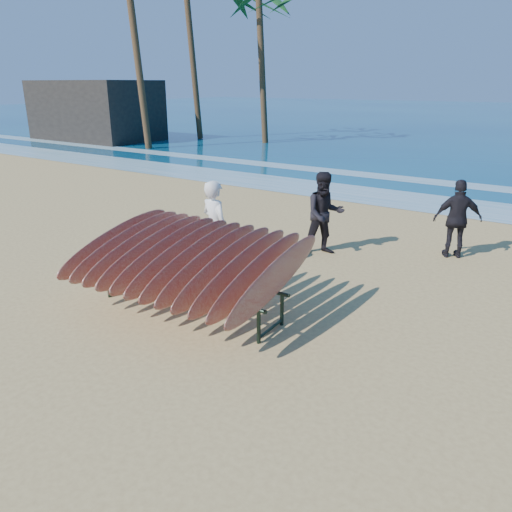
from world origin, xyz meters
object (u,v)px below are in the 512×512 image
Objects in this scene: person_white at (215,228)px; palm_mid at (262,8)px; person_dark_a at (324,214)px; person_dark_b at (458,219)px; surfboard_rack at (188,259)px; building at (95,110)px.

palm_mid is at bearing -43.24° from person_white.
person_white is 1.03× the size of person_dark_a.
palm_mid is at bearing -71.49° from person_dark_b.
surfboard_rack is 27.09m from building.
surfboard_rack is at bearing -35.70° from building.
surfboard_rack is 5.74m from person_dark_b.
person_white is 2.45m from person_dark_a.
building is (-21.29, 14.29, 0.90)m from person_white.
building is at bearing -158.13° from palm_mid.
person_white reaches higher than surfboard_rack.
palm_mid is (-11.32, 18.29, 6.40)m from person_white.
surfboard_rack is at bearing 129.71° from person_white.
building reaches higher than person_dark_b.
surfboard_rack is 0.40× the size of palm_mid.
surfboard_rack is 1.90× the size of person_dark_a.
person_white is (-0.70, 1.51, 0.01)m from surfboard_rack.
building is at bearing -18.85° from person_white.
surfboard_rack is 1.66m from person_white.
person_dark_a is at bearing 80.87° from surfboard_rack.
surfboard_rack is 24.04m from palm_mid.
person_dark_b is at bearing -23.50° from building.
person_dark_a is 2.69m from person_dark_b.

